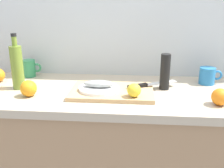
# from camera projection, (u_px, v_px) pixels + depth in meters

# --- Properties ---
(back_wall) EXTENTS (3.20, 0.05, 2.50)m
(back_wall) POSITION_uv_depth(u_px,v_px,m) (102.00, 18.00, 1.63)
(back_wall) COLOR silver
(back_wall) RESTS_ON ground_plane
(kitchen_counter) EXTENTS (2.00, 0.60, 0.90)m
(kitchen_counter) POSITION_uv_depth(u_px,v_px,m) (97.00, 162.00, 1.57)
(kitchen_counter) COLOR #9E7A56
(kitchen_counter) RESTS_ON ground_plane
(cutting_board) EXTENTS (0.42, 0.28, 0.02)m
(cutting_board) POSITION_uv_depth(u_px,v_px,m) (112.00, 91.00, 1.38)
(cutting_board) COLOR tan
(cutting_board) RESTS_ON kitchen_counter
(white_plate) EXTENTS (0.21, 0.21, 0.01)m
(white_plate) POSITION_uv_depth(u_px,v_px,m) (99.00, 88.00, 1.37)
(white_plate) COLOR white
(white_plate) RESTS_ON cutting_board
(fish_fillet) EXTENTS (0.15, 0.07, 0.04)m
(fish_fillet) POSITION_uv_depth(u_px,v_px,m) (99.00, 84.00, 1.36)
(fish_fillet) COLOR #999E99
(fish_fillet) RESTS_ON white_plate
(chef_knife) EXTENTS (0.27, 0.16, 0.02)m
(chef_knife) POSITION_uv_depth(u_px,v_px,m) (146.00, 85.00, 1.42)
(chef_knife) COLOR silver
(chef_knife) RESTS_ON cutting_board
(lemon_0) EXTENTS (0.07, 0.07, 0.07)m
(lemon_0) POSITION_uv_depth(u_px,v_px,m) (134.00, 90.00, 1.27)
(lemon_0) COLOR yellow
(lemon_0) RESTS_ON cutting_board
(olive_oil_bottle) EXTENTS (0.06, 0.06, 0.30)m
(olive_oil_bottle) POSITION_uv_depth(u_px,v_px,m) (17.00, 66.00, 1.42)
(olive_oil_bottle) COLOR olive
(olive_oil_bottle) RESTS_ON kitchen_counter
(coffee_mug_0) EXTENTS (0.13, 0.09, 0.10)m
(coffee_mug_0) POSITION_uv_depth(u_px,v_px,m) (208.00, 76.00, 1.52)
(coffee_mug_0) COLOR #2672B2
(coffee_mug_0) RESTS_ON kitchen_counter
(coffee_mug_1) EXTENTS (0.12, 0.08, 0.10)m
(coffee_mug_1) POSITION_uv_depth(u_px,v_px,m) (30.00, 68.00, 1.66)
(coffee_mug_1) COLOR #338C59
(coffee_mug_1) RESTS_ON kitchen_counter
(orange_1) EXTENTS (0.08, 0.08, 0.08)m
(orange_1) POSITION_uv_depth(u_px,v_px,m) (220.00, 97.00, 1.22)
(orange_1) COLOR orange
(orange_1) RESTS_ON kitchen_counter
(orange_2) EXTENTS (0.08, 0.08, 0.08)m
(orange_2) POSITION_uv_depth(u_px,v_px,m) (29.00, 88.00, 1.33)
(orange_2) COLOR orange
(orange_2) RESTS_ON kitchen_counter
(pepper_mill) EXTENTS (0.05, 0.05, 0.19)m
(pepper_mill) POSITION_uv_depth(u_px,v_px,m) (165.00, 72.00, 1.42)
(pepper_mill) COLOR black
(pepper_mill) RESTS_ON kitchen_counter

